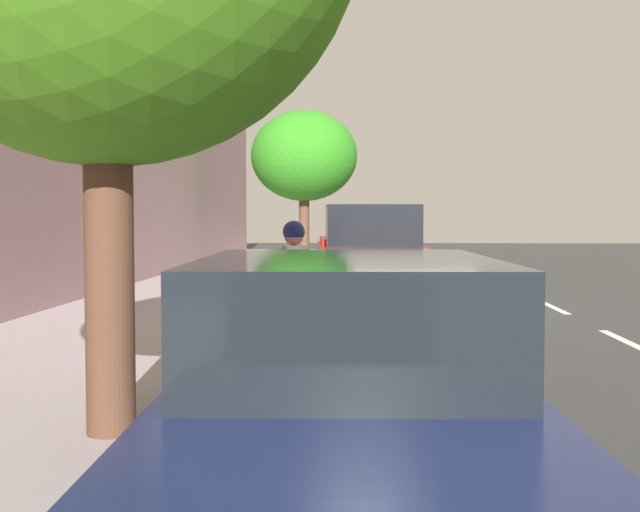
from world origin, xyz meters
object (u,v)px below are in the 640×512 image
object	(u,v)px
cyclist_with_backpack	(291,278)
fire_hydrant	(290,270)
bicycle_at_curb	(308,341)
parked_sedan_dark_blue_mid	(347,400)
parked_sedan_grey_nearest	(355,244)
parked_pickup_red_second	(369,258)
street_tree_near_cyclist	(304,156)

from	to	relation	value
cyclist_with_backpack	fire_hydrant	bearing A→B (deg)	-85.10
bicycle_at_curb	fire_hydrant	size ratio (longest dim) A/B	2.05
bicycle_at_curb	parked_sedan_dark_blue_mid	bearing A→B (deg)	96.17
parked_sedan_grey_nearest	fire_hydrant	xyz separation A→B (m)	(1.37, 10.86, -0.16)
parked_pickup_red_second	street_tree_near_cyclist	size ratio (longest dim) A/B	1.07
parked_pickup_red_second	cyclist_with_backpack	bearing A→B (deg)	81.70
street_tree_near_cyclist	fire_hydrant	xyz separation A→B (m)	(-0.35, 9.75, -3.13)
fire_hydrant	street_tree_near_cyclist	bearing A→B (deg)	-87.94
cyclist_with_backpack	fire_hydrant	distance (m)	7.85
bicycle_at_curb	fire_hydrant	xyz separation A→B (m)	(0.89, -8.25, 0.23)
parked_sedan_grey_nearest	parked_sedan_dark_blue_mid	world-z (taller)	same
fire_hydrant	parked_pickup_red_second	bearing A→B (deg)	147.64
parked_sedan_dark_blue_mid	street_tree_near_cyclist	bearing A→B (deg)	-85.60
bicycle_at_curb	street_tree_near_cyclist	bearing A→B (deg)	-86.04
bicycle_at_curb	cyclist_with_backpack	distance (m)	0.83
parked_sedan_grey_nearest	cyclist_with_backpack	size ratio (longest dim) A/B	2.64
parked_pickup_red_second	bicycle_at_curb	distance (m)	7.26
parked_sedan_grey_nearest	street_tree_near_cyclist	size ratio (longest dim) A/B	0.88
street_tree_near_cyclist	parked_pickup_red_second	bearing A→B (deg)	100.53
parked_sedan_dark_blue_mid	bicycle_at_curb	xyz separation A→B (m)	(0.48, -4.48, -0.39)
parked_sedan_dark_blue_mid	street_tree_near_cyclist	world-z (taller)	street_tree_near_cyclist
cyclist_with_backpack	bicycle_at_curb	bearing A→B (deg)	116.87
cyclist_with_backpack	parked_pickup_red_second	bearing A→B (deg)	-98.30
parked_sedan_dark_blue_mid	bicycle_at_curb	world-z (taller)	parked_sedan_dark_blue_mid
bicycle_at_curb	parked_sedan_grey_nearest	bearing A→B (deg)	-91.42
bicycle_at_curb	cyclist_with_backpack	xyz separation A→B (m)	(0.22, -0.44, 0.66)
parked_pickup_red_second	parked_sedan_dark_blue_mid	bearing A→B (deg)	88.64
parked_sedan_grey_nearest	fire_hydrant	bearing A→B (deg)	82.83
bicycle_at_curb	street_tree_near_cyclist	size ratio (longest dim) A/B	0.34
parked_sedan_dark_blue_mid	fire_hydrant	world-z (taller)	parked_sedan_dark_blue_mid
bicycle_at_curb	fire_hydrant	bearing A→B (deg)	-83.82
parked_pickup_red_second	fire_hydrant	xyz separation A→B (m)	(1.66, -1.05, -0.31)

